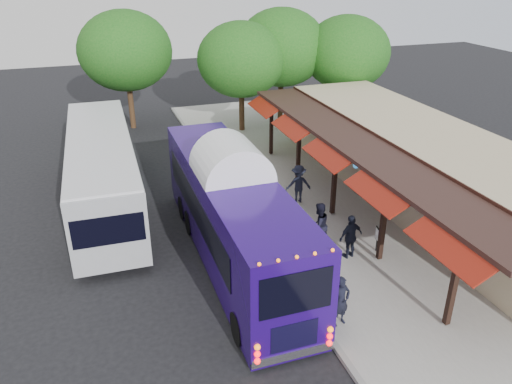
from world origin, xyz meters
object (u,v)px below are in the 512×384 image
object	(u,v)px
ped_a	(341,301)
ped_c	(351,236)
ped_b	(319,225)
city_bus	(102,169)
coach_bus	(232,211)
sign_board	(378,236)
ped_d	(298,184)

from	to	relation	value
ped_a	ped_c	bearing A→B (deg)	45.59
ped_b	ped_c	size ratio (longest dim) A/B	1.06
city_bus	coach_bus	bearing A→B (deg)	-53.93
coach_bus	ped_c	bearing A→B (deg)	-20.55
ped_c	sign_board	world-z (taller)	ped_c
ped_c	city_bus	bearing A→B (deg)	-54.33
ped_b	ped_c	xyz separation A→B (m)	(0.84, -1.10, -0.06)
coach_bus	ped_b	world-z (taller)	coach_bus
ped_a	ped_c	distance (m)	4.05
city_bus	ped_a	distance (m)	13.05
ped_d	sign_board	size ratio (longest dim) A/B	1.83
ped_d	ped_a	bearing A→B (deg)	85.76
city_bus	ped_a	size ratio (longest dim) A/B	7.42
ped_b	sign_board	size ratio (longest dim) A/B	1.90
coach_bus	city_bus	distance (m)	7.71
ped_a	ped_d	size ratio (longest dim) A/B	0.94
city_bus	sign_board	world-z (taller)	city_bus
city_bus	ped_c	bearing A→B (deg)	-41.24
ped_c	ped_a	bearing A→B (deg)	45.23
city_bus	ped_d	world-z (taller)	city_bus
ped_a	sign_board	distance (m)	4.85
coach_bus	ped_d	world-z (taller)	coach_bus
ped_a	ped_c	world-z (taller)	ped_c
coach_bus	ped_b	xyz separation A→B (m)	(3.40, -0.48, -1.00)
coach_bus	ped_a	xyz separation A→B (m)	(2.05, -4.99, -1.09)
ped_c	sign_board	xyz separation A→B (m)	(1.23, 0.03, -0.22)
sign_board	city_bus	bearing A→B (deg)	152.47
ped_d	sign_board	bearing A→B (deg)	113.75
ped_b	ped_c	world-z (taller)	ped_b
ped_b	sign_board	bearing A→B (deg)	137.72
ped_c	coach_bus	bearing A→B (deg)	-32.40
ped_b	ped_d	size ratio (longest dim) A/B	1.04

